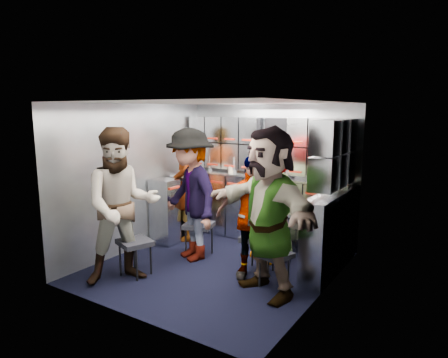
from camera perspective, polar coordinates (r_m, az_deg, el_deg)
The scene contains 29 objects.
floor at distance 5.30m, azimuth -1.08°, elevation -12.46°, with size 3.00×3.00×0.00m, color black.
wall_back at distance 6.28m, azimuth 6.53°, elevation 0.99°, with size 2.80×0.04×2.10m, color #91969F.
wall_left at distance 5.88m, azimuth -12.52°, elevation 0.21°, with size 0.04×3.00×2.10m, color #91969F.
wall_right at distance 4.39m, azimuth 14.25°, elevation -3.14°, with size 0.04×3.00×2.10m, color #91969F.
ceiling at distance 4.90m, azimuth -1.16°, elevation 10.88°, with size 2.80×3.00×0.02m, color silver.
cart_bank_back at distance 6.21m, azimuth 5.57°, elevation -4.33°, with size 2.68×0.38×0.99m, color #A7AEB8.
cart_bank_left at distance 6.26m, azimuth -7.32°, elevation -4.25°, with size 0.38×0.76×0.99m, color #A7AEB8.
counter at distance 6.10m, azimuth 5.65°, elevation 0.41°, with size 2.68×0.42×0.03m, color #B9BCC1.
locker_bank_back at distance 6.09m, azimuth 5.99°, elevation 4.90°, with size 2.68×0.28×0.82m, color #A7AEB8.
locker_bank_right at distance 5.02m, azimuth 15.41°, elevation 3.53°, with size 0.28×1.00×0.82m, color #A7AEB8.
right_cabinet at distance 5.13m, azimuth 14.56°, elevation -7.63°, with size 0.28×1.20×1.00m, color #A7AEB8.
coffee_niche at distance 6.07m, azimuth 7.76°, elevation 4.65°, with size 0.46×0.16×0.84m, color black, non-canonical shape.
red_latch_strip at distance 5.95m, azimuth 4.75°, elevation -1.14°, with size 2.60×0.02×0.03m, color maroon.
jump_seat_near_left at distance 5.05m, azimuth -12.60°, elevation -9.07°, with size 0.48×0.47×0.45m.
jump_seat_mid_left at distance 5.63m, azimuth -3.63°, elevation -6.84°, with size 0.47×0.45×0.45m.
jump_seat_center at distance 5.66m, azimuth 7.52°, elevation -6.69°, with size 0.40×0.38×0.46m.
jump_seat_mid_right at distance 5.04m, azimuth 4.89°, elevation -8.59°, with size 0.47×0.46×0.48m.
jump_seat_near_right at distance 4.67m, azimuth 7.22°, elevation -10.91°, with size 0.42×0.41×0.41m.
attendant_standing at distance 6.22m, azimuth -5.41°, elevation -0.77°, with size 0.63×0.42×1.74m, color black.
attendant_arc_a at distance 4.78m, azimuth -14.37°, elevation -3.76°, with size 0.89×0.69×1.82m, color black.
attendant_arc_b at distance 5.36m, azimuth -4.82°, elevation -2.25°, with size 1.15×0.66×1.78m, color black.
attendant_arc_c at distance 5.40m, azimuth 6.80°, elevation -3.05°, with size 0.79×0.52×1.62m, color black.
attendant_arc_d at distance 4.79m, azimuth 3.94°, elevation -5.48°, with size 0.88×0.36×1.49m, color black.
attendant_arc_e at distance 4.34m, azimuth 6.35°, elevation -4.68°, with size 1.72×0.55×1.86m, color black.
bottle_left at distance 6.52m, azimuth -1.96°, elevation 2.29°, with size 0.07×0.07×0.25m, color white.
bottle_mid at distance 6.27m, azimuth 1.56°, elevation 2.01°, with size 0.07×0.07×0.25m, color white.
bottle_right at distance 5.69m, azimuth 13.34°, elevation 1.00°, with size 0.07×0.07×0.27m, color white.
cup_left at distance 6.30m, azimuth 1.04°, elevation 1.38°, with size 0.09×0.09×0.11m, color tan.
cup_right at distance 5.66m, azimuth 14.36°, elevation 0.06°, with size 0.07×0.07×0.10m, color tan.
Camera 1 is at (2.74, -4.07, 2.02)m, focal length 32.00 mm.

